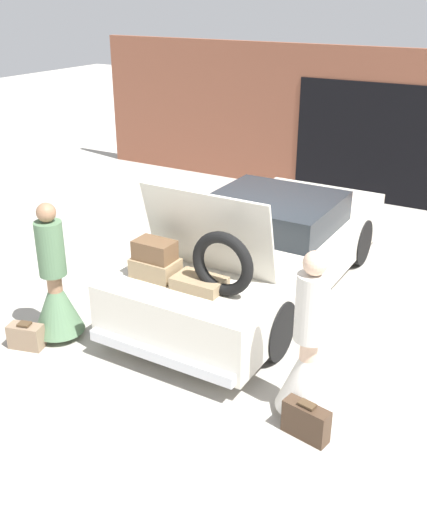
# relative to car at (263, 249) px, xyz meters

# --- Properties ---
(ground_plane) EXTENTS (40.00, 40.00, 0.00)m
(ground_plane) POSITION_rel_car_xyz_m (0.00, 0.01, -0.58)
(ground_plane) COLOR #ADA89E
(garage_wall_back) EXTENTS (12.00, 0.14, 2.80)m
(garage_wall_back) POSITION_rel_car_xyz_m (0.00, 4.45, 0.81)
(garage_wall_back) COLOR brown
(garage_wall_back) RESTS_ON ground_plane
(car) EXTENTS (1.88, 4.80, 1.79)m
(car) POSITION_rel_car_xyz_m (0.00, 0.00, 0.00)
(car) COLOR silver
(car) RESTS_ON ground_plane
(person_left) EXTENTS (0.58, 0.58, 1.63)m
(person_left) POSITION_rel_car_xyz_m (-1.50, -2.27, 0.00)
(person_left) COLOR #997051
(person_left) RESTS_ON ground_plane
(person_right) EXTENTS (0.57, 0.57, 1.67)m
(person_right) POSITION_rel_car_xyz_m (1.50, -2.12, 0.02)
(person_right) COLOR beige
(person_right) RESTS_ON ground_plane
(suitcase_beside_left_person) EXTENTS (0.42, 0.28, 0.31)m
(suitcase_beside_left_person) POSITION_rel_car_xyz_m (-1.64, -2.64, -0.44)
(suitcase_beside_left_person) COLOR #8C7259
(suitcase_beside_left_person) RESTS_ON ground_plane
(suitcase_beside_right_person) EXTENTS (0.45, 0.23, 0.36)m
(suitcase_beside_right_person) POSITION_rel_car_xyz_m (1.64, -2.43, -0.41)
(suitcase_beside_right_person) COLOR #473323
(suitcase_beside_right_person) RESTS_ON ground_plane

